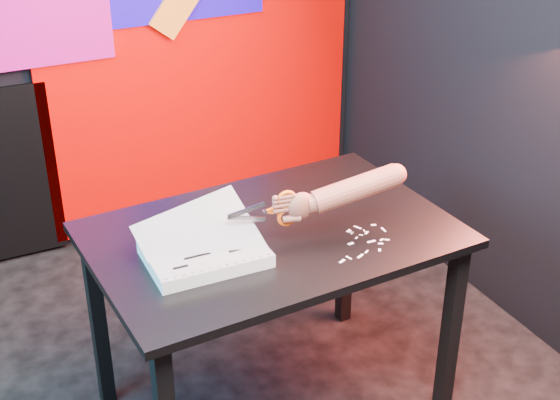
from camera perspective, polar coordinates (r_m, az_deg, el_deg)
room at (r=2.20m, az=-8.39°, el=9.44°), size 3.01×3.01×2.71m
backdrop at (r=3.69m, az=-14.56°, el=9.94°), size 2.88×0.05×2.08m
work_table at (r=2.61m, az=-0.59°, el=-4.05°), size 1.21×0.84×0.75m
printout_stack at (r=2.41m, az=-5.52°, el=-3.87°), size 0.38×0.27×0.19m
scissors at (r=2.42m, az=0.14°, el=-0.67°), size 0.22×0.04×0.13m
hand_forearm at (r=2.48m, az=4.88°, el=0.63°), size 0.43×0.12×0.15m
paper_clippings at (r=2.52m, az=6.14°, el=-2.97°), size 0.24×0.18×0.00m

